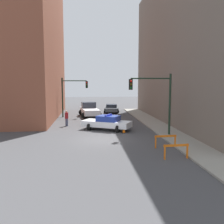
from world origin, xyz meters
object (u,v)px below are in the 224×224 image
(barrier_mid, at_px, (166,139))
(police_car, at_px, (107,122))
(pedestrian_crossing, at_px, (67,118))
(white_truck, at_px, (89,110))
(barrier_front, at_px, (176,149))
(traffic_light_far, at_px, (71,91))
(traffic_light_near, at_px, (157,95))
(traffic_cone, at_px, (124,129))
(parked_car_near, at_px, (111,108))

(barrier_mid, bearing_deg, police_car, 116.99)
(police_car, height_order, pedestrian_crossing, pedestrian_crossing)
(white_truck, relative_size, barrier_front, 3.51)
(traffic_light_far, height_order, white_truck, traffic_light_far)
(police_car, relative_size, barrier_mid, 3.14)
(white_truck, bearing_deg, traffic_light_near, -74.49)
(traffic_light_far, bearing_deg, barrier_mid, -65.20)
(traffic_light_near, relative_size, barrier_front, 3.25)
(police_car, distance_m, barrier_mid, 7.90)
(police_car, xyz_separation_m, traffic_cone, (1.42, -1.63, -0.41))
(police_car, xyz_separation_m, pedestrian_crossing, (-4.07, 2.50, 0.14))
(traffic_light_near, bearing_deg, barrier_mid, -95.78)
(traffic_light_near, height_order, police_car, traffic_light_near)
(traffic_light_far, bearing_deg, traffic_light_near, -57.48)
(pedestrian_crossing, bearing_deg, parked_car_near, -168.22)
(police_car, bearing_deg, traffic_light_far, 50.78)
(parked_car_near, bearing_deg, white_truck, -125.26)
(white_truck, bearing_deg, barrier_mid, -80.70)
(traffic_light_near, xyz_separation_m, traffic_cone, (-2.56, 1.49, -3.21))
(white_truck, bearing_deg, parked_car_near, 41.68)
(traffic_light_near, xyz_separation_m, traffic_light_far, (-8.03, 12.60, -0.13))
(traffic_light_far, relative_size, white_truck, 0.93)
(traffic_light_far, height_order, traffic_cone, traffic_light_far)
(white_truck, distance_m, barrier_mid, 17.72)
(traffic_cone, bearing_deg, traffic_light_far, 116.22)
(pedestrian_crossing, bearing_deg, police_car, 97.43)
(parked_car_near, relative_size, traffic_cone, 6.78)
(parked_car_near, height_order, barrier_mid, parked_car_near)
(parked_car_near, bearing_deg, traffic_light_far, -137.79)
(barrier_front, height_order, barrier_mid, same)
(white_truck, relative_size, traffic_cone, 8.57)
(police_car, distance_m, white_truck, 10.03)
(traffic_light_near, xyz_separation_m, police_car, (-3.98, 3.12, -2.81))
(traffic_light_far, bearing_deg, police_car, -66.88)
(traffic_light_far, relative_size, parked_car_near, 1.17)
(white_truck, xyz_separation_m, barrier_front, (5.04, -19.53, -0.29))
(white_truck, bearing_deg, traffic_cone, -83.00)
(barrier_front, bearing_deg, police_car, 109.55)
(parked_car_near, bearing_deg, traffic_cone, -85.96)
(traffic_light_near, bearing_deg, traffic_cone, 149.82)
(traffic_light_near, bearing_deg, barrier_front, -94.94)
(police_car, relative_size, white_truck, 0.89)
(white_truck, bearing_deg, police_car, -88.49)
(barrier_front, bearing_deg, pedestrian_crossing, 121.69)
(traffic_light_near, height_order, traffic_light_far, traffic_light_near)
(traffic_cone, bearing_deg, barrier_front, -75.98)
(barrier_front, height_order, traffic_cone, barrier_front)
(police_car, bearing_deg, traffic_light_near, -100.39)
(traffic_light_far, xyz_separation_m, traffic_cone, (5.47, -11.11, -3.08))
(traffic_light_far, bearing_deg, pedestrian_crossing, -90.19)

